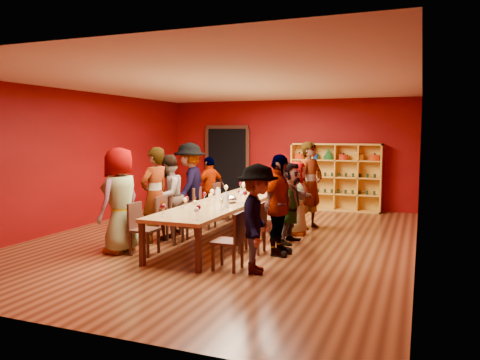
% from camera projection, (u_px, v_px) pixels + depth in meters
% --- Properties ---
extents(room_shell, '(7.10, 9.10, 3.04)m').
position_uv_depth(room_shell, '(225.00, 163.00, 9.02)').
color(room_shell, '#532B16').
rests_on(room_shell, ground).
extents(tasting_table, '(1.10, 4.50, 0.75)m').
position_uv_depth(tasting_table, '(225.00, 204.00, 9.10)').
color(tasting_table, '#A37E44').
rests_on(tasting_table, ground).
extents(doorway, '(1.40, 0.17, 2.30)m').
position_uv_depth(doorway, '(228.00, 165.00, 13.82)').
color(doorway, black).
rests_on(doorway, ground).
extents(shelving_unit, '(2.40, 0.40, 1.80)m').
position_uv_depth(shelving_unit, '(336.00, 174.00, 12.58)').
color(shelving_unit, gold).
rests_on(shelving_unit, ground).
extents(chair_person_left_0, '(0.42, 0.42, 0.89)m').
position_uv_depth(chair_person_left_0, '(140.00, 226.00, 7.99)').
color(chair_person_left_0, black).
rests_on(chair_person_left_0, ground).
extents(person_left_0, '(0.55, 0.93, 1.83)m').
position_uv_depth(person_left_0, '(120.00, 200.00, 8.10)').
color(person_left_0, '#CF8A8F').
rests_on(person_left_0, ground).
extents(chair_person_left_1, '(0.42, 0.42, 0.89)m').
position_uv_depth(chair_person_left_1, '(167.00, 217.00, 8.81)').
color(chair_person_left_1, black).
rests_on(chair_person_left_1, ground).
extents(person_left_1, '(0.62, 0.75, 1.81)m').
position_uv_depth(person_left_1, '(155.00, 195.00, 8.86)').
color(person_left_1, '#6180C9').
rests_on(person_left_1, ground).
extents(chair_person_left_2, '(0.42, 0.42, 0.89)m').
position_uv_depth(chair_person_left_2, '(180.00, 213.00, 9.30)').
color(chair_person_left_2, black).
rests_on(chair_person_left_2, ground).
extents(person_left_2, '(0.44, 0.80, 1.65)m').
position_uv_depth(person_left_2, '(168.00, 196.00, 9.36)').
color(person_left_2, silver).
rests_on(person_left_2, ground).
extents(chair_person_left_3, '(0.42, 0.42, 0.89)m').
position_uv_depth(chair_person_left_3, '(202.00, 206.00, 10.21)').
color(chair_person_left_3, black).
rests_on(chair_person_left_3, ground).
extents(person_left_3, '(0.71, 1.28, 1.87)m').
position_uv_depth(person_left_3, '(190.00, 185.00, 10.26)').
color(person_left_3, '#121A34').
rests_on(person_left_3, ground).
extents(chair_person_left_4, '(0.42, 0.42, 0.89)m').
position_uv_depth(chair_person_left_4, '(221.00, 199.00, 11.19)').
color(chair_person_left_4, black).
rests_on(chair_person_left_4, ground).
extents(person_left_4, '(0.73, 0.97, 1.51)m').
position_uv_depth(person_left_4, '(210.00, 188.00, 11.26)').
color(person_left_4, '#4D4D52').
rests_on(person_left_4, ground).
extents(chair_person_right_0, '(0.42, 0.42, 0.89)m').
position_uv_depth(chair_person_right_0, '(233.00, 238.00, 7.07)').
color(chair_person_right_0, black).
rests_on(chair_person_right_0, ground).
extents(person_right_0, '(0.68, 1.13, 1.63)m').
position_uv_depth(person_right_0, '(258.00, 219.00, 6.90)').
color(person_right_0, '#131A36').
rests_on(person_right_0, ground).
extents(chair_person_right_1, '(0.42, 0.42, 0.89)m').
position_uv_depth(chair_person_right_1, '(256.00, 225.00, 8.09)').
color(chair_person_right_1, black).
rests_on(chair_person_right_1, ground).
extents(person_right_1, '(0.55, 1.05, 1.72)m').
position_uv_depth(person_right_1, '(279.00, 205.00, 7.91)').
color(person_right_1, '#49494E').
rests_on(person_right_1, ground).
extents(chair_person_right_2, '(0.42, 0.42, 0.89)m').
position_uv_depth(chair_person_right_2, '(273.00, 216.00, 8.96)').
color(chair_person_right_2, black).
rests_on(chair_person_right_2, ground).
extents(person_right_2, '(0.58, 1.47, 1.54)m').
position_uv_depth(person_right_2, '(289.00, 202.00, 8.81)').
color(person_right_2, '#CB8896').
rests_on(person_right_2, ground).
extents(chair_person_right_3, '(0.42, 0.42, 0.89)m').
position_uv_depth(chair_person_right_3, '(284.00, 210.00, 9.68)').
color(chair_person_right_3, black).
rests_on(chair_person_right_3, ground).
extents(person_right_3, '(0.43, 0.75, 1.50)m').
position_uv_depth(person_right_3, '(296.00, 198.00, 9.56)').
color(person_right_3, '#141737').
rests_on(person_right_3, ground).
extents(chair_person_right_4, '(0.42, 0.42, 0.89)m').
position_uv_depth(chair_person_right_4, '(292.00, 205.00, 10.33)').
color(chair_person_right_4, black).
rests_on(chair_person_right_4, ground).
extents(person_right_4, '(0.74, 0.84, 1.89)m').
position_uv_depth(person_right_4, '(310.00, 185.00, 10.14)').
color(person_right_4, '#141838').
rests_on(person_right_4, ground).
extents(wine_glass_0, '(0.08, 0.08, 0.21)m').
position_uv_depth(wine_glass_0, '(163.00, 207.00, 7.41)').
color(wine_glass_0, white).
rests_on(wine_glass_0, tasting_table).
extents(wine_glass_1, '(0.08, 0.08, 0.19)m').
position_uv_depth(wine_glass_1, '(205.00, 195.00, 9.06)').
color(wine_glass_1, white).
rests_on(wine_glass_1, tasting_table).
extents(wine_glass_2, '(0.07, 0.07, 0.18)m').
position_uv_depth(wine_glass_2, '(163.00, 207.00, 7.63)').
color(wine_glass_2, white).
rests_on(wine_glass_2, tasting_table).
extents(wine_glass_3, '(0.09, 0.09, 0.21)m').
position_uv_depth(wine_glass_3, '(253.00, 190.00, 9.63)').
color(wine_glass_3, white).
rests_on(wine_glass_3, tasting_table).
extents(wine_glass_4, '(0.09, 0.09, 0.21)m').
position_uv_depth(wine_glass_4, '(212.00, 192.00, 9.31)').
color(wine_glass_4, white).
rests_on(wine_glass_4, tasting_table).
extents(wine_glass_5, '(0.07, 0.07, 0.18)m').
position_uv_depth(wine_glass_5, '(185.00, 200.00, 8.34)').
color(wine_glass_5, white).
rests_on(wine_glass_5, tasting_table).
extents(wine_glass_6, '(0.08, 0.08, 0.20)m').
position_uv_depth(wine_glass_6, '(221.00, 201.00, 8.13)').
color(wine_glass_6, white).
rests_on(wine_glass_6, tasting_table).
extents(wine_glass_7, '(0.08, 0.08, 0.20)m').
position_uv_depth(wine_glass_7, '(256.00, 189.00, 9.93)').
color(wine_glass_7, white).
rests_on(wine_glass_7, tasting_table).
extents(wine_glass_8, '(0.08, 0.08, 0.20)m').
position_uv_depth(wine_glass_8, '(187.00, 199.00, 8.40)').
color(wine_glass_8, white).
rests_on(wine_glass_8, tasting_table).
extents(wine_glass_9, '(0.08, 0.08, 0.20)m').
position_uv_depth(wine_glass_9, '(240.00, 184.00, 10.86)').
color(wine_glass_9, white).
rests_on(wine_glass_9, tasting_table).
extents(wine_glass_10, '(0.08, 0.08, 0.21)m').
position_uv_depth(wine_glass_10, '(241.00, 194.00, 8.95)').
color(wine_glass_10, white).
rests_on(wine_glass_10, tasting_table).
extents(wine_glass_11, '(0.09, 0.09, 0.22)m').
position_uv_depth(wine_glass_11, '(226.00, 188.00, 10.00)').
color(wine_glass_11, white).
rests_on(wine_glass_11, tasting_table).
extents(wine_glass_12, '(0.09, 0.09, 0.21)m').
position_uv_depth(wine_glass_12, '(243.00, 186.00, 10.42)').
color(wine_glass_12, white).
rests_on(wine_glass_12, tasting_table).
extents(wine_glass_13, '(0.08, 0.08, 0.19)m').
position_uv_depth(wine_glass_13, '(272.00, 186.00, 10.62)').
color(wine_glass_13, white).
rests_on(wine_glass_13, tasting_table).
extents(wine_glass_14, '(0.07, 0.07, 0.18)m').
position_uv_depth(wine_glass_14, '(239.00, 192.00, 9.44)').
color(wine_glass_14, white).
rests_on(wine_glass_14, tasting_table).
extents(wine_glass_15, '(0.08, 0.08, 0.21)m').
position_uv_depth(wine_glass_15, '(211.00, 197.00, 8.66)').
color(wine_glass_15, white).
rests_on(wine_glass_15, tasting_table).
extents(wine_glass_16, '(0.08, 0.08, 0.20)m').
position_uv_depth(wine_glass_16, '(197.00, 211.00, 7.15)').
color(wine_glass_16, white).
rests_on(wine_glass_16, tasting_table).
extents(wine_glass_17, '(0.08, 0.08, 0.20)m').
position_uv_depth(wine_glass_17, '(199.00, 208.00, 7.41)').
color(wine_glass_17, white).
rests_on(wine_glass_17, tasting_table).
extents(wine_glass_18, '(0.08, 0.08, 0.19)m').
position_uv_depth(wine_glass_18, '(243.00, 184.00, 10.87)').
color(wine_glass_18, white).
rests_on(wine_glass_18, tasting_table).
extents(wine_glass_19, '(0.08, 0.08, 0.21)m').
position_uv_depth(wine_glass_19, '(245.00, 194.00, 9.09)').
color(wine_glass_19, white).
rests_on(wine_glass_19, tasting_table).
extents(wine_glass_20, '(0.08, 0.08, 0.21)m').
position_uv_depth(wine_glass_20, '(264.00, 186.00, 10.47)').
color(wine_glass_20, white).
rests_on(wine_glass_20, tasting_table).
extents(wine_glass_21, '(0.08, 0.08, 0.19)m').
position_uv_depth(wine_glass_21, '(195.00, 203.00, 7.91)').
color(wine_glass_21, white).
rests_on(wine_glass_21, tasting_table).
extents(spittoon_bowl, '(0.29, 0.29, 0.16)m').
position_uv_depth(spittoon_bowl, '(230.00, 199.00, 8.90)').
color(spittoon_bowl, silver).
rests_on(spittoon_bowl, tasting_table).
extents(carafe_a, '(0.12, 0.12, 0.27)m').
position_uv_depth(carafe_a, '(218.00, 195.00, 9.15)').
color(carafe_a, white).
rests_on(carafe_a, tasting_table).
extents(carafe_b, '(0.12, 0.12, 0.28)m').
position_uv_depth(carafe_b, '(226.00, 201.00, 8.33)').
color(carafe_b, white).
rests_on(carafe_b, tasting_table).
extents(wine_bottle, '(0.09, 0.09, 0.29)m').
position_uv_depth(wine_bottle, '(261.00, 187.00, 10.61)').
color(wine_bottle, '#123418').
rests_on(wine_bottle, tasting_table).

